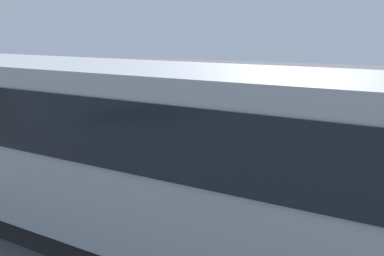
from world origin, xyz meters
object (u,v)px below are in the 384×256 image
object	(u,v)px
tour_bus	(117,154)
parked_motorcycle_silver	(342,213)
spectator_centre	(183,147)
spectator_far_left	(273,165)
spectator_right	(142,143)
spectator_left	(222,154)
stunt_motorcycle	(164,109)

from	to	relation	value
tour_bus	parked_motorcycle_silver	xyz separation A→B (m)	(-3.65, -2.01, -1.16)
spectator_centre	parked_motorcycle_silver	xyz separation A→B (m)	(-3.82, 0.72, -0.60)
spectator_far_left	spectator_right	world-z (taller)	spectator_far_left
spectator_left	stunt_motorcycle	xyz separation A→B (m)	(4.22, -4.30, -0.04)
parked_motorcycle_silver	spectator_centre	bearing A→B (deg)	-10.73
spectator_far_left	parked_motorcycle_silver	size ratio (longest dim) A/B	0.84
stunt_motorcycle	tour_bus	bearing A→B (deg)	115.72
spectator_centre	parked_motorcycle_silver	size ratio (longest dim) A/B	0.88
spectator_far_left	spectator_left	distance (m)	1.23
spectator_far_left	spectator_right	distance (m)	3.57
tour_bus	stunt_motorcycle	size ratio (longest dim) A/B	5.85
spectator_right	spectator_far_left	bearing A→B (deg)	175.39
tour_bus	spectator_left	xyz separation A→B (m)	(-0.87, -2.64, -0.56)
tour_bus	spectator_right	size ratio (longest dim) A/B	6.75
spectator_left	spectator_centre	size ratio (longest dim) A/B	1.01
spectator_left	stunt_motorcycle	world-z (taller)	stunt_motorcycle
spectator_right	stunt_motorcycle	bearing A→B (deg)	-65.19
spectator_left	spectator_centre	xyz separation A→B (m)	(1.05, -0.09, -0.00)
spectator_far_left	spectator_centre	world-z (taller)	spectator_centre
spectator_right	spectator_centre	bearing A→B (deg)	174.13
spectator_right	parked_motorcycle_silver	distance (m)	5.20
tour_bus	spectator_centre	bearing A→B (deg)	-86.32
spectator_centre	spectator_left	bearing A→B (deg)	175.31
parked_motorcycle_silver	spectator_left	bearing A→B (deg)	-12.95
tour_bus	parked_motorcycle_silver	size ratio (longest dim) A/B	5.48
tour_bus	spectator_right	world-z (taller)	tour_bus
spectator_left	parked_motorcycle_silver	xyz separation A→B (m)	(-2.77, 0.64, -0.60)
spectator_centre	parked_motorcycle_silver	distance (m)	3.94
tour_bus	spectator_right	distance (m)	3.28
tour_bus	spectator_centre	xyz separation A→B (m)	(0.18, -2.73, -0.57)
spectator_far_left	stunt_motorcycle	bearing A→B (deg)	-38.75
spectator_right	stunt_motorcycle	world-z (taller)	stunt_motorcycle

